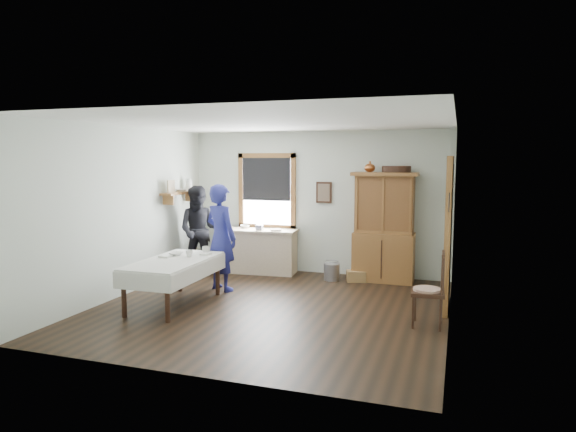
{
  "coord_description": "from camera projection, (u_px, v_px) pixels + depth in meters",
  "views": [
    {
      "loc": [
        2.57,
        -6.9,
        2.18
      ],
      "look_at": [
        0.16,
        0.3,
        1.33
      ],
      "focal_mm": 32.0,
      "sensor_mm": 36.0,
      "label": 1
    }
  ],
  "objects": [
    {
      "name": "table_cup_b",
      "position": [
        189.0,
        254.0,
        7.83
      ],
      "size": [
        0.13,
        0.13,
        0.1
      ],
      "primitive_type": "imported",
      "rotation": [
        0.0,
        0.0,
        -0.17
      ],
      "color": "silver",
      "rests_on": "dining_table"
    },
    {
      "name": "shelf_bowl",
      "position": [
        181.0,
        190.0,
        9.59
      ],
      "size": [
        0.22,
        0.22,
        0.05
      ],
      "primitive_type": "imported",
      "color": "silver",
      "rests_on": "wall_shelf"
    },
    {
      "name": "counter_book",
      "position": [
        271.0,
        230.0,
        9.64
      ],
      "size": [
        0.24,
        0.27,
        0.02
      ],
      "primitive_type": "imported",
      "rotation": [
        0.0,
        0.0,
        0.39
      ],
      "color": "brown",
      "rests_on": "work_counter"
    },
    {
      "name": "woman_blue",
      "position": [
        221.0,
        241.0,
        8.5
      ],
      "size": [
        0.71,
        0.6,
        1.64
      ],
      "primitive_type": "imported",
      "rotation": [
        0.0,
        0.0,
        2.72
      ],
      "color": "navy",
      "rests_on": "room"
    },
    {
      "name": "counter_bowl",
      "position": [
        245.0,
        226.0,
        10.0
      ],
      "size": [
        0.19,
        0.19,
        0.06
      ],
      "primitive_type": "imported",
      "rotation": [
        0.0,
        0.0,
        -0.01
      ],
      "color": "silver",
      "rests_on": "work_counter"
    },
    {
      "name": "wicker_basket",
      "position": [
        356.0,
        276.0,
        9.16
      ],
      "size": [
        0.39,
        0.32,
        0.2
      ],
      "primitive_type": "cube",
      "rotation": [
        0.0,
        0.0,
        0.31
      ],
      "color": "#9D7247",
      "rests_on": "room"
    },
    {
      "name": "room",
      "position": [
        271.0,
        217.0,
        7.41
      ],
      "size": [
        5.01,
        5.01,
        2.7
      ],
      "color": "black",
      "rests_on": "ground"
    },
    {
      "name": "pail",
      "position": [
        332.0,
        272.0,
        9.25
      ],
      "size": [
        0.34,
        0.34,
        0.3
      ],
      "primitive_type": "cube",
      "rotation": [
        0.0,
        0.0,
        -0.25
      ],
      "color": "gray",
      "rests_on": "room"
    },
    {
      "name": "wall_shelf",
      "position": [
        181.0,
        192.0,
        9.58
      ],
      "size": [
        0.24,
        1.0,
        0.44
      ],
      "color": "#98642F",
      "rests_on": "room"
    },
    {
      "name": "figure_dark",
      "position": [
        200.0,
        234.0,
        9.62
      ],
      "size": [
        0.9,
        0.78,
        1.56
      ],
      "primitive_type": "imported",
      "rotation": [
        0.0,
        0.0,
        0.29
      ],
      "color": "black",
      "rests_on": "room"
    },
    {
      "name": "doorway",
      "position": [
        449.0,
        229.0,
        7.46
      ],
      "size": [
        0.09,
        1.14,
        2.22
      ],
      "color": "#493B34",
      "rests_on": "room"
    },
    {
      "name": "table_cup_a",
      "position": [
        206.0,
        249.0,
        8.2
      ],
      "size": [
        0.17,
        0.17,
        0.1
      ],
      "primitive_type": "imported",
      "rotation": [
        0.0,
        0.0,
        -0.38
      ],
      "color": "silver",
      "rests_on": "dining_table"
    },
    {
      "name": "dining_table",
      "position": [
        174.0,
        282.0,
        7.66
      ],
      "size": [
        0.93,
        1.73,
        0.69
      ],
      "primitive_type": "cube",
      "rotation": [
        0.0,
        0.0,
        0.02
      ],
      "color": "silver",
      "rests_on": "room"
    },
    {
      "name": "window",
      "position": [
        267.0,
        188.0,
        10.01
      ],
      "size": [
        1.18,
        0.07,
        1.48
      ],
      "color": "white",
      "rests_on": "room"
    },
    {
      "name": "framed_picture",
      "position": [
        324.0,
        192.0,
        9.66
      ],
      "size": [
        0.3,
        0.04,
        0.4
      ],
      "primitive_type": "cube",
      "color": "#381F13",
      "rests_on": "room"
    },
    {
      "name": "table_bowl",
      "position": [
        176.0,
        254.0,
        7.96
      ],
      "size": [
        0.28,
        0.28,
        0.06
      ],
      "primitive_type": "imported",
      "rotation": [
        0.0,
        0.0,
        -0.29
      ],
      "color": "silver",
      "rests_on": "dining_table"
    },
    {
      "name": "work_counter",
      "position": [
        259.0,
        251.0,
        9.85
      ],
      "size": [
        1.51,
        0.68,
        0.84
      ],
      "primitive_type": "cube",
      "rotation": [
        0.0,
        0.0,
        0.09
      ],
      "color": "#C7B18A",
      "rests_on": "room"
    },
    {
      "name": "spindle_chair",
      "position": [
        428.0,
        289.0,
        6.68
      ],
      "size": [
        0.48,
        0.48,
        0.99
      ],
      "primitive_type": "cube",
      "rotation": [
        0.0,
        0.0,
        0.05
      ],
      "color": "#381F13",
      "rests_on": "room"
    },
    {
      "name": "china_hutch",
      "position": [
        384.0,
        227.0,
        9.1
      ],
      "size": [
        1.14,
        0.55,
        1.95
      ],
      "primitive_type": "cube",
      "rotation": [
        0.0,
        0.0,
        -0.0
      ],
      "color": "#98642F",
      "rests_on": "room"
    },
    {
      "name": "rug_beater",
      "position": [
        450.0,
        193.0,
        6.88
      ],
      "size": [
        0.01,
        0.27,
        0.27
      ],
      "primitive_type": "torus",
      "rotation": [
        0.0,
        1.57,
        0.0
      ],
      "color": "black",
      "rests_on": "room"
    }
  ]
}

